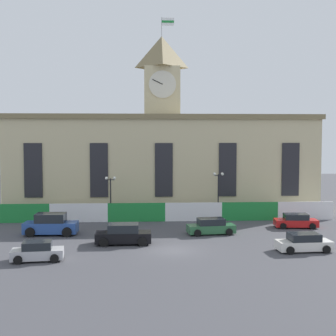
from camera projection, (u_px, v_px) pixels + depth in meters
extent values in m
plane|color=#424247|center=(173.00, 250.00, 39.13)|extent=(160.00, 160.00, 0.00)
cube|color=beige|center=(162.00, 165.00, 61.24)|extent=(38.32, 11.24, 11.63)
cube|color=olive|center=(162.00, 118.00, 60.83)|extent=(38.92, 11.84, 0.60)
cube|color=beige|center=(162.00, 92.00, 60.61)|extent=(4.50, 4.50, 6.18)
pyramid|color=olive|center=(162.00, 52.00, 60.28)|extent=(4.95, 4.95, 4.05)
cylinder|color=silver|center=(162.00, 84.00, 58.26)|extent=(3.42, 0.12, 3.42)
cube|color=black|center=(157.00, 82.00, 58.13)|extent=(1.31, 0.06, 0.70)
cylinder|color=#B2B2B7|center=(162.00, 27.00, 60.06)|extent=(0.10, 0.10, 2.40)
cube|color=white|center=(168.00, 22.00, 60.07)|extent=(1.60, 0.06, 1.00)
cube|color=#1E8438|center=(168.00, 22.00, 60.03)|extent=(1.60, 0.04, 0.28)
cube|color=#232328|center=(33.00, 170.00, 54.72)|extent=(2.11, 0.16, 6.40)
cube|color=#232328|center=(99.00, 170.00, 55.14)|extent=(2.11, 0.16, 6.40)
cube|color=#232328|center=(164.00, 170.00, 55.57)|extent=(2.11, 0.16, 6.40)
cube|color=#232328|center=(228.00, 170.00, 56.00)|extent=(2.11, 0.16, 6.40)
cube|color=#232328|center=(290.00, 169.00, 56.42)|extent=(2.11, 0.16, 6.40)
cube|color=#1E8438|center=(20.00, 213.00, 51.66)|extent=(6.44, 0.12, 2.10)
cube|color=white|center=(79.00, 213.00, 52.02)|extent=(6.44, 0.12, 2.10)
cube|color=#1E8438|center=(137.00, 212.00, 52.38)|extent=(6.44, 0.12, 2.10)
cube|color=white|center=(194.00, 212.00, 52.74)|extent=(6.44, 0.12, 2.10)
cube|color=#1E8438|center=(250.00, 211.00, 53.10)|extent=(6.44, 0.12, 2.10)
cube|color=white|center=(305.00, 211.00, 53.46)|extent=(6.44, 0.12, 2.10)
cylinder|color=black|center=(111.00, 199.00, 53.48)|extent=(0.14, 0.14, 4.76)
cube|color=black|center=(111.00, 180.00, 53.34)|extent=(0.90, 0.08, 0.08)
sphere|color=white|center=(107.00, 178.00, 53.30)|extent=(0.36, 0.36, 0.36)
sphere|color=white|center=(114.00, 178.00, 53.35)|extent=(0.36, 0.36, 0.36)
cylinder|color=black|center=(218.00, 197.00, 54.16)|extent=(0.14, 0.14, 5.19)
cube|color=black|center=(218.00, 176.00, 54.00)|extent=(0.90, 0.08, 0.08)
sphere|color=white|center=(215.00, 174.00, 53.96)|extent=(0.36, 0.36, 0.36)
sphere|color=white|center=(222.00, 174.00, 54.01)|extent=(0.36, 0.36, 0.36)
cube|color=black|center=(123.00, 237.00, 41.46)|extent=(4.90, 2.01, 0.89)
cube|color=#1E2328|center=(123.00, 228.00, 41.40)|extent=(2.70, 1.84, 0.73)
cylinder|color=black|center=(104.00, 242.00, 40.38)|extent=(0.79, 0.36, 0.79)
cylinder|color=black|center=(105.00, 237.00, 42.37)|extent=(0.79, 0.36, 0.79)
cylinder|color=black|center=(142.00, 242.00, 40.57)|extent=(0.79, 0.36, 0.79)
cylinder|color=black|center=(142.00, 237.00, 42.56)|extent=(0.79, 0.36, 0.79)
cube|color=#B7B7BC|center=(37.00, 254.00, 35.85)|extent=(4.06, 2.12, 0.74)
cube|color=#1E2328|center=(37.00, 245.00, 35.81)|extent=(2.30, 1.79, 0.61)
cylinder|color=black|center=(56.00, 253.00, 36.92)|extent=(0.69, 0.38, 0.66)
cylinder|color=black|center=(54.00, 258.00, 35.25)|extent=(0.69, 0.38, 0.66)
cylinder|color=black|center=(21.00, 254.00, 36.48)|extent=(0.69, 0.38, 0.66)
cylinder|color=black|center=(18.00, 260.00, 34.81)|extent=(0.69, 0.38, 0.66)
cube|color=#2D663D|center=(211.00, 229.00, 45.71)|extent=(4.78, 2.32, 0.77)
cube|color=#1E2328|center=(211.00, 221.00, 45.66)|extent=(2.70, 1.94, 0.63)
cylinder|color=black|center=(198.00, 233.00, 44.57)|extent=(0.71, 0.40, 0.68)
cylinder|color=black|center=(193.00, 229.00, 46.34)|extent=(0.71, 0.40, 0.68)
cylinder|color=black|center=(229.00, 232.00, 45.10)|extent=(0.71, 0.40, 0.68)
cylinder|color=black|center=(224.00, 228.00, 46.87)|extent=(0.71, 0.40, 0.68)
cube|color=#284C99|center=(51.00, 227.00, 45.32)|extent=(5.16, 2.16, 1.04)
cube|color=#1E2328|center=(51.00, 218.00, 45.26)|extent=(2.86, 1.93, 0.85)
cylinder|color=black|center=(71.00, 228.00, 46.38)|extent=(0.93, 0.39, 0.92)
cylinder|color=black|center=(67.00, 232.00, 44.38)|extent=(0.93, 0.39, 0.92)
cylinder|color=black|center=(36.00, 228.00, 46.29)|extent=(0.93, 0.39, 0.92)
cylinder|color=black|center=(30.00, 232.00, 44.30)|extent=(0.93, 0.39, 0.92)
cube|color=red|center=(296.00, 223.00, 49.03)|extent=(4.54, 2.19, 0.72)
cube|color=#1E2328|center=(296.00, 217.00, 48.98)|extent=(2.56, 1.87, 0.59)
cylinder|color=black|center=(283.00, 226.00, 48.19)|extent=(0.66, 0.38, 0.64)
cylinder|color=black|center=(280.00, 223.00, 49.99)|extent=(0.66, 0.38, 0.64)
cylinder|color=black|center=(312.00, 226.00, 48.09)|extent=(0.66, 0.38, 0.64)
cylinder|color=black|center=(308.00, 223.00, 49.89)|extent=(0.66, 0.38, 0.64)
cube|color=white|center=(304.00, 245.00, 38.82)|extent=(4.60, 2.05, 0.74)
cube|color=#1E2328|center=(304.00, 237.00, 38.77)|extent=(2.57, 1.79, 0.61)
cylinder|color=black|center=(317.00, 244.00, 39.89)|extent=(0.68, 0.36, 0.66)
cylinder|color=black|center=(326.00, 249.00, 38.11)|extent=(0.68, 0.36, 0.66)
cylinder|color=black|center=(282.00, 245.00, 39.55)|extent=(0.68, 0.36, 0.66)
cylinder|color=black|center=(290.00, 250.00, 37.77)|extent=(0.68, 0.36, 0.66)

